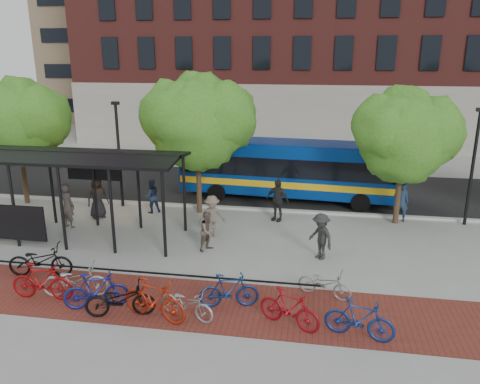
% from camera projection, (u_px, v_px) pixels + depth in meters
% --- Properties ---
extents(ground, '(160.00, 160.00, 0.00)m').
position_uv_depth(ground, '(252.00, 243.00, 18.73)').
color(ground, '#9E9E99').
rests_on(ground, ground).
extents(asphalt_street, '(160.00, 8.00, 0.01)m').
position_uv_depth(asphalt_street, '(272.00, 188.00, 26.30)').
color(asphalt_street, black).
rests_on(asphalt_street, ground).
extents(curb, '(160.00, 0.25, 0.12)m').
position_uv_depth(curb, '(264.00, 210.00, 22.50)').
color(curb, '#B7B7B2').
rests_on(curb, ground).
extents(brick_strip, '(24.00, 3.00, 0.01)m').
position_uv_depth(brick_strip, '(165.00, 301.00, 14.32)').
color(brick_strip, maroon).
rests_on(brick_strip, ground).
extents(bike_rack_rail, '(12.00, 0.05, 0.95)m').
position_uv_depth(bike_rack_rail, '(136.00, 284.00, 15.38)').
color(bike_rack_rail, black).
rests_on(bike_rack_rail, ground).
extents(building_brick, '(55.00, 14.00, 20.00)m').
position_uv_depth(building_brick, '(415.00, 19.00, 38.89)').
color(building_brick, maroon).
rests_on(building_brick, ground).
extents(bus_shelter, '(10.60, 3.07, 3.60)m').
position_uv_depth(bus_shelter, '(50.00, 165.00, 18.71)').
color(bus_shelter, black).
rests_on(bus_shelter, ground).
extents(tree_a, '(4.90, 4.00, 6.18)m').
position_uv_depth(tree_a, '(19.00, 119.00, 22.56)').
color(tree_a, '#382619').
rests_on(tree_a, ground).
extents(tree_b, '(5.15, 4.20, 6.47)m').
position_uv_depth(tree_b, '(200.00, 118.00, 21.09)').
color(tree_b, '#382619').
rests_on(tree_b, ground).
extents(tree_c, '(4.66, 3.80, 5.92)m').
position_uv_depth(tree_c, '(406.00, 133.00, 19.79)').
color(tree_c, '#382619').
rests_on(tree_c, ground).
extents(lamp_post_left, '(0.35, 0.20, 5.12)m').
position_uv_depth(lamp_post_left, '(119.00, 152.00, 22.46)').
color(lamp_post_left, black).
rests_on(lamp_post_left, ground).
extents(lamp_post_right, '(0.35, 0.20, 5.12)m').
position_uv_depth(lamp_post_right, '(473.00, 164.00, 19.94)').
color(lamp_post_right, black).
rests_on(lamp_post_right, ground).
extents(bus, '(11.31, 3.29, 3.01)m').
position_uv_depth(bus, '(290.00, 167.00, 23.82)').
color(bus, navy).
rests_on(bus, ground).
extents(bike_0, '(2.26, 1.10, 1.14)m').
position_uv_depth(bike_0, '(40.00, 261.00, 15.78)').
color(bike_0, black).
rests_on(bike_0, ground).
extents(bike_1, '(2.00, 0.62, 1.19)m').
position_uv_depth(bike_1, '(42.00, 281.00, 14.27)').
color(bike_1, maroon).
rests_on(bike_1, ground).
extents(bike_2, '(2.15, 1.09, 1.08)m').
position_uv_depth(bike_2, '(75.00, 280.00, 14.47)').
color(bike_2, '#A0A0A2').
rests_on(bike_2, ground).
extents(bike_3, '(1.97, 1.15, 1.14)m').
position_uv_depth(bike_3, '(96.00, 290.00, 13.79)').
color(bike_3, navy).
rests_on(bike_3, ground).
extents(bike_4, '(2.10, 1.19, 1.04)m').
position_uv_depth(bike_4, '(120.00, 300.00, 13.38)').
color(bike_4, black).
rests_on(bike_4, ground).
extents(bike_5, '(2.15, 1.15, 1.24)m').
position_uv_depth(bike_5, '(154.00, 300.00, 13.17)').
color(bike_5, '#9F230E').
rests_on(bike_5, ground).
extents(bike_6, '(1.88, 1.15, 0.93)m').
position_uv_depth(bike_6, '(187.00, 303.00, 13.30)').
color(bike_6, gray).
rests_on(bike_6, ground).
extents(bike_7, '(1.85, 0.89, 1.07)m').
position_uv_depth(bike_7, '(229.00, 291.00, 13.85)').
color(bike_7, navy).
rests_on(bike_7, ground).
extents(bike_9, '(1.91, 1.26, 1.12)m').
position_uv_depth(bike_9, '(289.00, 308.00, 12.85)').
color(bike_9, maroon).
rests_on(bike_9, ground).
extents(bike_10, '(1.82, 1.13, 0.90)m').
position_uv_depth(bike_10, '(325.00, 283.00, 14.47)').
color(bike_10, gray).
rests_on(bike_10, ground).
extents(bike_11, '(1.93, 0.94, 1.12)m').
position_uv_depth(bike_11, '(360.00, 319.00, 12.33)').
color(bike_11, navy).
rests_on(bike_11, ground).
extents(pedestrian_0, '(1.13, 1.13, 1.98)m').
position_uv_depth(pedestrian_0, '(97.00, 197.00, 21.33)').
color(pedestrian_0, black).
rests_on(pedestrian_0, ground).
extents(pedestrian_1, '(0.83, 0.67, 1.97)m').
position_uv_depth(pedestrian_1, '(67.00, 206.00, 20.11)').
color(pedestrian_1, '#3D3430').
rests_on(pedestrian_1, ground).
extents(pedestrian_2, '(1.00, 0.96, 1.63)m').
position_uv_depth(pedestrian_2, '(152.00, 196.00, 22.06)').
color(pedestrian_2, '#1B273F').
rests_on(pedestrian_2, ground).
extents(pedestrian_3, '(1.31, 1.05, 1.77)m').
position_uv_depth(pedestrian_3, '(212.00, 217.00, 19.08)').
color(pedestrian_3, brown).
rests_on(pedestrian_3, ground).
extents(pedestrian_4, '(1.23, 0.89, 1.93)m').
position_uv_depth(pedestrian_4, '(277.00, 200.00, 20.97)').
color(pedestrian_4, '#242424').
rests_on(pedestrian_4, ground).
extents(pedestrian_7, '(0.69, 0.47, 1.83)m').
position_uv_depth(pedestrian_7, '(401.00, 202.00, 20.90)').
color(pedestrian_7, '#1E3047').
rests_on(pedestrian_7, ground).
extents(pedestrian_8, '(0.90, 0.95, 1.55)m').
position_uv_depth(pedestrian_8, '(208.00, 231.00, 17.83)').
color(pedestrian_8, brown).
rests_on(pedestrian_8, ground).
extents(pedestrian_9, '(1.23, 1.28, 1.75)m').
position_uv_depth(pedestrian_9, '(321.00, 236.00, 17.04)').
color(pedestrian_9, '#282828').
rests_on(pedestrian_9, ground).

